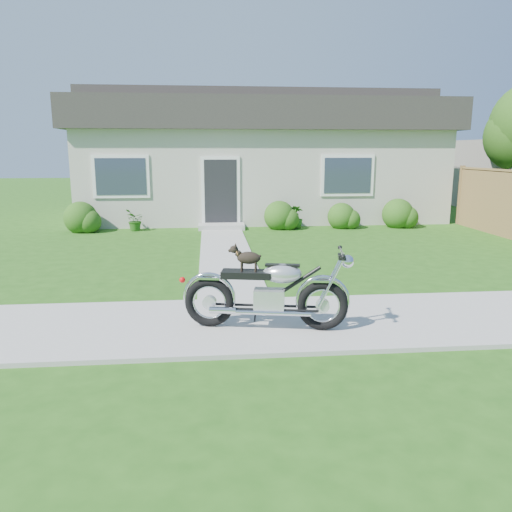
# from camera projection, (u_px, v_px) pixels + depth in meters

# --- Properties ---
(ground) EXTENTS (80.00, 80.00, 0.00)m
(ground) POSITION_uv_depth(u_px,v_px,m) (345.00, 321.00, 7.06)
(ground) COLOR #235114
(ground) RESTS_ON ground
(sidewalk) EXTENTS (24.00, 2.20, 0.04)m
(sidewalk) POSITION_uv_depth(u_px,v_px,m) (345.00, 319.00, 7.06)
(sidewalk) COLOR #9E9B93
(sidewalk) RESTS_ON ground
(walkway) EXTENTS (1.20, 8.00, 0.03)m
(walkway) POSITION_uv_depth(u_px,v_px,m) (226.00, 252.00, 11.79)
(walkway) COLOR #9E9B93
(walkway) RESTS_ON ground
(house) EXTENTS (12.60, 7.03, 4.50)m
(house) POSITION_uv_depth(u_px,v_px,m) (259.00, 157.00, 18.30)
(house) COLOR beige
(house) RESTS_ON ground
(shrub_row) EXTENTS (10.66, 0.98, 0.98)m
(shrub_row) POSITION_uv_depth(u_px,v_px,m) (271.00, 216.00, 15.26)
(shrub_row) COLOR #295215
(shrub_row) RESTS_ON ground
(potted_plant_left) EXTENTS (0.59, 0.66, 0.65)m
(potted_plant_left) POSITION_uv_depth(u_px,v_px,m) (135.00, 220.00, 14.94)
(potted_plant_left) COLOR #265917
(potted_plant_left) RESTS_ON ground
(potted_plant_right) EXTENTS (0.54, 0.54, 0.72)m
(potted_plant_right) POSITION_uv_depth(u_px,v_px,m) (296.00, 217.00, 15.39)
(potted_plant_right) COLOR #2E6B1D
(potted_plant_right) RESTS_ON ground
(motorcycle_with_dog) EXTENTS (2.21, 0.74, 1.11)m
(motorcycle_with_dog) POSITION_uv_depth(u_px,v_px,m) (269.00, 292.00, 6.54)
(motorcycle_with_dog) COLOR black
(motorcycle_with_dog) RESTS_ON sidewalk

